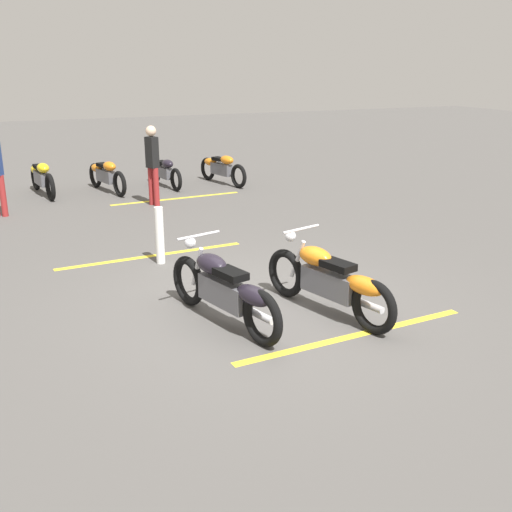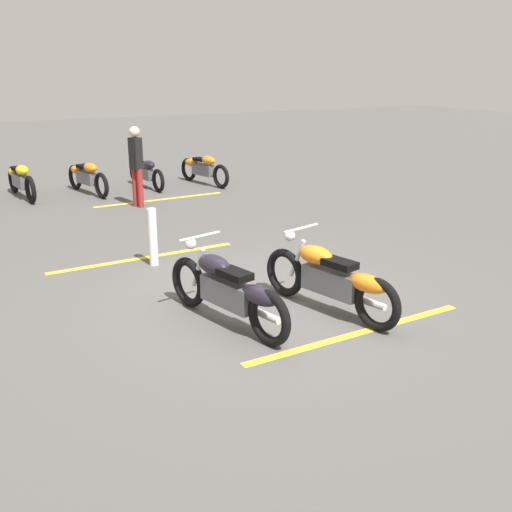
% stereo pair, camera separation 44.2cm
% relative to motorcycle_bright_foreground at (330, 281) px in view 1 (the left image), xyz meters
% --- Properties ---
extents(ground_plane, '(60.00, 60.00, 0.00)m').
position_rel_motorcycle_bright_foreground_xyz_m(ground_plane, '(0.62, 0.68, -0.46)').
color(ground_plane, '#514F4C').
extents(motorcycle_bright_foreground, '(2.18, 0.82, 1.04)m').
position_rel_motorcycle_bright_foreground_xyz_m(motorcycle_bright_foreground, '(0.00, 0.00, 0.00)').
color(motorcycle_bright_foreground, black).
rests_on(motorcycle_bright_foreground, ground).
extents(motorcycle_dark_foreground, '(2.19, 0.81, 1.04)m').
position_rel_motorcycle_bright_foreground_xyz_m(motorcycle_dark_foreground, '(0.25, 1.33, 0.00)').
color(motorcycle_dark_foreground, black).
rests_on(motorcycle_dark_foreground, ground).
extents(motorcycle_row_far_left, '(2.03, 0.60, 0.78)m').
position_rel_motorcycle_bright_foreground_xyz_m(motorcycle_row_far_left, '(8.85, -1.89, -0.04)').
color(motorcycle_row_far_left, black).
rests_on(motorcycle_row_far_left, ground).
extents(motorcycle_row_left, '(1.95, 0.39, 0.74)m').
position_rel_motorcycle_bright_foreground_xyz_m(motorcycle_row_left, '(9.09, -0.39, -0.06)').
color(motorcycle_row_left, black).
rests_on(motorcycle_row_left, ground).
extents(motorcycle_row_center, '(2.05, 0.59, 0.79)m').
position_rel_motorcycle_bright_foreground_xyz_m(motorcycle_row_center, '(9.04, 1.13, -0.03)').
color(motorcycle_row_center, black).
rests_on(motorcycle_row_center, ground).
extents(motorcycle_row_right, '(2.15, 0.43, 0.81)m').
position_rel_motorcycle_bright_foreground_xyz_m(motorcycle_row_right, '(9.29, 2.63, -0.02)').
color(motorcycle_row_right, black).
rests_on(motorcycle_row_right, ground).
extents(bystander_secondary, '(0.31, 0.28, 1.78)m').
position_rel_motorcycle_bright_foreground_xyz_m(bystander_secondary, '(7.03, 0.43, 0.53)').
color(bystander_secondary, maroon).
rests_on(bystander_secondary, ground).
extents(bollard_post, '(0.14, 0.14, 0.93)m').
position_rel_motorcycle_bright_foreground_xyz_m(bollard_post, '(2.92, 1.42, 0.00)').
color(bollard_post, white).
rests_on(bollard_post, ground).
extents(parking_stripe_near, '(0.31, 3.20, 0.01)m').
position_rel_motorcycle_bright_foreground_xyz_m(parking_stripe_near, '(-0.68, 0.05, -0.46)').
color(parking_stripe_near, yellow).
rests_on(parking_stripe_near, ground).
extents(parking_stripe_mid, '(0.31, 3.20, 0.01)m').
position_rel_motorcycle_bright_foreground_xyz_m(parking_stripe_mid, '(3.34, 1.45, -0.46)').
color(parking_stripe_mid, yellow).
rests_on(parking_stripe_mid, ground).
extents(parking_stripe_far, '(0.31, 3.20, 0.01)m').
position_rel_motorcycle_bright_foreground_xyz_m(parking_stripe_far, '(7.51, -0.24, -0.46)').
color(parking_stripe_far, yellow).
rests_on(parking_stripe_far, ground).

